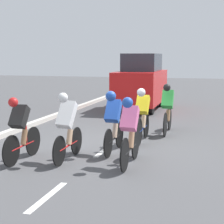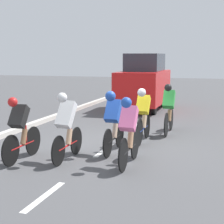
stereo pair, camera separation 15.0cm
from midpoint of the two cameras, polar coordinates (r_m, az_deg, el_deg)
ground_plane at (r=9.80m, az=0.44°, el=-4.92°), size 60.00×60.00×0.00m
lane_stripe_near at (r=6.37m, az=-9.59°, el=-12.54°), size 0.12×1.40×0.01m
lane_stripe_mid at (r=9.21m, az=-0.69°, el=-5.78°), size 0.12×1.40×0.01m
lane_stripe_far at (r=12.23m, az=3.84°, el=-2.21°), size 0.12×1.40×0.01m
cyclist_green at (r=11.10m, az=9.04°, el=0.61°), size 0.32×1.71×1.49m
cyclist_white at (r=8.17m, az=-6.44°, el=-1.95°), size 0.35×1.63×1.53m
cyclist_pink at (r=7.74m, az=3.13°, el=-2.74°), size 0.33×1.68×1.48m
cyclist_yellow at (r=9.91m, az=5.21°, el=-0.33°), size 0.33×1.67×1.47m
cyclist_black at (r=8.33m, az=-13.34°, el=-2.35°), size 0.33×1.62×1.43m
cyclist_blue at (r=8.75m, az=0.66°, el=-1.20°), size 0.33×1.67×1.50m
support_car at (r=15.97m, az=5.17°, el=4.52°), size 1.70×3.81×2.38m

